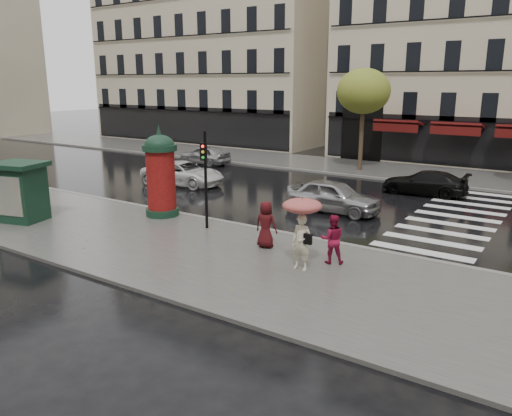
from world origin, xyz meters
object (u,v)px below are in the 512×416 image
Objects in this scene: woman_umbrella at (302,222)px; newsstand at (20,191)px; morris_column at (161,172)px; traffic_light at (205,170)px; man_burgundy at (266,224)px; car_white at (183,173)px; woman_red at (332,239)px; car_silver at (333,196)px; car_far_silver at (204,155)px; car_black at (425,183)px.

woman_umbrella is 12.54m from newsstand.
woman_umbrella is 8.51m from morris_column.
morris_column is at bearing 163.79° from woman_umbrella.
woman_umbrella is 5.62m from traffic_light.
morris_column is 2.99m from traffic_light.
man_burgundy is 12.36m from car_white.
man_burgundy is 0.34× the size of car_white.
man_burgundy is at bearing 149.72° from woman_umbrella.
traffic_light is at bearing -139.22° from car_white.
traffic_light is at bearing -36.43° from woman_red.
car_white is at bearing 145.94° from woman_umbrella.
woman_red reaches higher than car_silver.
car_far_silver is (-10.64, 12.87, -1.78)m from traffic_light.
car_black is at bearing 53.31° from morris_column.
woman_red is 0.42× the size of traffic_light.
traffic_light is 9.64m from car_white.
woman_red reaches higher than car_far_silver.
traffic_light is at bearing 153.53° from car_silver.
car_far_silver is at bearing 122.09° from morris_column.
newsstand is at bearing -17.73° from woman_red.
traffic_light is 7.99m from newsstand.
car_white is (-10.15, 7.05, -0.27)m from man_burgundy.
car_silver is (-2.39, 7.43, -0.91)m from woman_umbrella.
traffic_light is 6.53m from car_silver.
car_far_silver is at bearing -68.45° from woman_red.
man_burgundy is 0.38× the size of car_black.
woman_umbrella is at bearing 33.41° from woman_red.
woman_umbrella is 13.45m from car_black.
car_black is at bearing -21.59° from car_silver.
car_silver is 6.46m from car_black.
car_silver reaches higher than car_white.
traffic_light reaches higher than man_burgundy.
newsstand is (-7.19, -3.31, -1.07)m from traffic_light.
newsstand reaches higher than car_black.
car_white is at bearing -39.62° from man_burgundy.
car_far_silver is (-3.68, 6.44, 0.00)m from car_white.
man_burgundy is at bearing -12.73° from car_black.
traffic_light is (-3.20, 0.62, 1.51)m from man_burgundy.
car_far_silver is at bearing 23.29° from car_white.
car_silver is (2.87, 5.61, -1.72)m from traffic_light.
morris_column reaches higher than traffic_light.
traffic_light is 0.79× the size of car_white.
traffic_light is at bearing -27.54° from car_black.
woman_umbrella is 14.77m from car_white.
man_burgundy is at bearing 47.44° from car_far_silver.
morris_column is at bearing 131.85° from car_silver.
morris_column reaches higher than car_far_silver.
woman_umbrella is 2.49m from man_burgundy.
car_far_silver is at bearing -49.12° from man_burgundy.
traffic_light is (-5.26, 1.83, 0.80)m from woman_umbrella.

